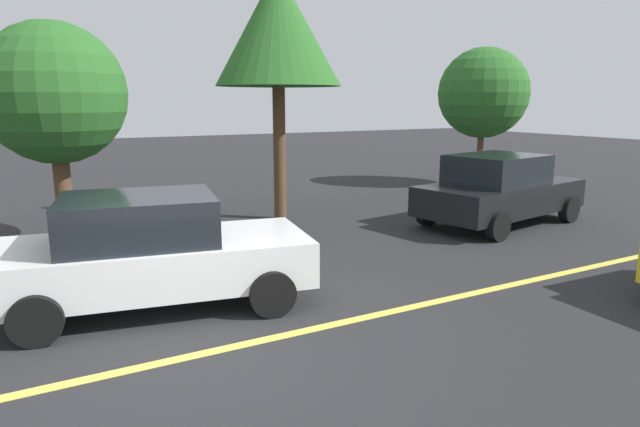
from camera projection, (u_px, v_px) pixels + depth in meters
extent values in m
plane|color=#262628|center=(198.00, 355.00, 6.35)|extent=(80.00, 80.00, 0.00)
cube|color=#E0D14C|center=(406.00, 308.00, 7.76)|extent=(28.00, 0.16, 0.01)
cube|color=white|center=(157.00, 262.00, 7.78)|extent=(4.51, 2.58, 0.64)
cube|color=black|center=(138.00, 219.00, 7.59)|extent=(2.30, 1.96, 0.64)
cylinder|color=black|center=(246.00, 258.00, 9.16)|extent=(0.67, 0.33, 0.64)
cylinder|color=black|center=(272.00, 294.00, 7.44)|extent=(0.67, 0.33, 0.64)
cylinder|color=black|center=(56.00, 275.00, 8.26)|extent=(0.67, 0.33, 0.64)
cylinder|color=black|center=(36.00, 320.00, 6.54)|extent=(0.67, 0.33, 0.64)
cube|color=black|center=(500.00, 197.00, 13.01)|extent=(4.59, 2.59, 0.67)
cube|color=black|center=(497.00, 169.00, 12.75)|extent=(2.33, 1.99, 0.67)
cylinder|color=black|center=(501.00, 198.00, 14.70)|extent=(0.67, 0.32, 0.64)
cylinder|color=black|center=(569.00, 209.00, 13.25)|extent=(0.67, 0.32, 0.64)
cylinder|color=black|center=(428.00, 212.00, 12.91)|extent=(0.67, 0.32, 0.64)
cylinder|color=black|center=(498.00, 226.00, 11.46)|extent=(0.67, 0.32, 0.64)
cylinder|color=#513823|center=(480.00, 152.00, 19.06)|extent=(0.21, 0.21, 2.31)
sphere|color=#286023|center=(483.00, 93.00, 18.66)|extent=(3.05, 3.05, 3.05)
cylinder|color=#513823|center=(280.00, 154.00, 13.38)|extent=(0.30, 0.30, 3.23)
cone|color=#286023|center=(278.00, 28.00, 12.79)|extent=(2.99, 2.99, 2.66)
cylinder|color=#513823|center=(63.00, 189.00, 11.13)|extent=(0.33, 0.33, 2.27)
sphere|color=#286023|center=(54.00, 93.00, 10.75)|extent=(2.77, 2.77, 2.77)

